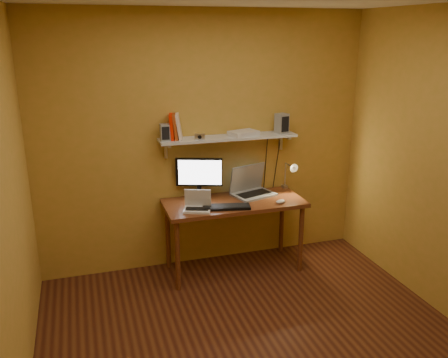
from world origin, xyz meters
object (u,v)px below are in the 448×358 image
object	(u,v)px
shelf_camera	(200,137)
router	(243,133)
monitor	(199,176)
laptop	(251,187)
wall_shelf	(228,138)
desk_lamp	(290,172)
mouse	(280,202)
keyboard	(226,207)
desk	(234,209)
netbook	(197,204)
speaker_right	(282,123)
speaker_left	(165,132)

from	to	relation	value
shelf_camera	router	world-z (taller)	shelf_camera
monitor	laptop	xyz separation A→B (m)	(0.55, -0.03, -0.16)
wall_shelf	desk_lamp	world-z (taller)	wall_shelf
monitor	mouse	xyz separation A→B (m)	(0.73, -0.38, -0.22)
laptop	shelf_camera	xyz separation A→B (m)	(-0.55, -0.03, 0.57)
keyboard	mouse	size ratio (longest dim) A/B	4.50
mouse	router	size ratio (longest dim) A/B	0.36
mouse	router	distance (m)	0.78
desk	router	distance (m)	0.77
desk	netbook	distance (m)	0.45
shelf_camera	desk_lamp	bearing A→B (deg)	0.03
laptop	speaker_right	distance (m)	0.73
wall_shelf	speaker_right	world-z (taller)	speaker_right
netbook	mouse	size ratio (longest dim) A/B	2.97
desk_lamp	laptop	bearing A→B (deg)	175.48
desk_lamp	shelf_camera	distance (m)	1.07
speaker_right	monitor	bearing A→B (deg)	164.78
wall_shelf	netbook	size ratio (longest dim) A/B	4.67
mouse	router	xyz separation A→B (m)	(-0.26, 0.38, 0.63)
desk	laptop	world-z (taller)	laptop
wall_shelf	shelf_camera	size ratio (longest dim) A/B	13.81
keyboard	mouse	xyz separation A→B (m)	(0.55, -0.03, 0.01)
netbook	keyboard	bearing A→B (deg)	11.12
mouse	desk_lamp	size ratio (longest dim) A/B	0.27
speaker_left	shelf_camera	bearing A→B (deg)	-9.36
shelf_camera	keyboard	bearing A→B (deg)	-57.76
desk	desk_lamp	distance (m)	0.73
laptop	speaker_right	xyz separation A→B (m)	(0.34, 0.03, 0.65)
desk	speaker_right	size ratio (longest dim) A/B	7.00
laptop	mouse	xyz separation A→B (m)	(0.18, -0.35, -0.06)
laptop	netbook	xyz separation A→B (m)	(-0.64, -0.28, -0.03)
router	mouse	bearing A→B (deg)	-55.15
desk_lamp	shelf_camera	xyz separation A→B (m)	(-0.97, -0.00, 0.45)
shelf_camera	netbook	bearing A→B (deg)	-111.14
wall_shelf	speaker_right	xyz separation A→B (m)	(0.57, -0.01, 0.12)
monitor	laptop	bearing A→B (deg)	15.94
speaker_left	speaker_right	bearing A→B (deg)	1.21
speaker_right	shelf_camera	size ratio (longest dim) A/B	1.97
mouse	speaker_left	xyz separation A→B (m)	(-1.06, 0.38, 0.69)
netbook	speaker_right	bearing A→B (deg)	37.52
netbook	speaker_right	world-z (taller)	speaker_right
speaker_right	desk_lamp	bearing A→B (deg)	-48.50
laptop	keyboard	bearing A→B (deg)	-155.99
keyboard	netbook	bearing A→B (deg)	-177.36
laptop	speaker_left	bearing A→B (deg)	161.06
mouse	speaker_right	distance (m)	0.82
wall_shelf	shelf_camera	distance (m)	0.32
wall_shelf	netbook	xyz separation A→B (m)	(-0.41, -0.31, -0.55)
monitor	shelf_camera	bearing A→B (deg)	-74.61
monitor	router	size ratio (longest dim) A/B	1.62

